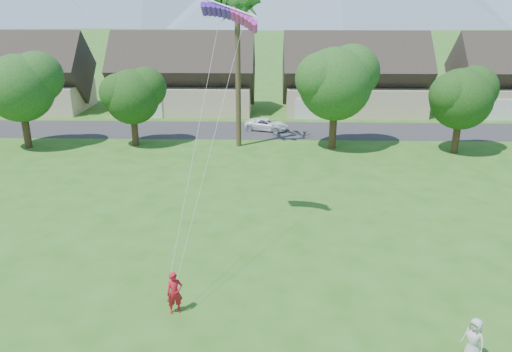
{
  "coord_description": "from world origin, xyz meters",
  "views": [
    {
      "loc": [
        0.64,
        -13.1,
        12.01
      ],
      "look_at": [
        0.0,
        10.0,
        3.8
      ],
      "focal_mm": 35.0,
      "sensor_mm": 36.0,
      "label": 1
    }
  ],
  "objects_px": {
    "watcher": "(474,340)",
    "parafoil_kite": "(231,13)",
    "kite_flyer": "(175,293)",
    "parked_car": "(267,124)"
  },
  "relations": [
    {
      "from": "parked_car",
      "to": "watcher",
      "type": "bearing_deg",
      "value": -149.69
    },
    {
      "from": "watcher",
      "to": "parafoil_kite",
      "type": "height_order",
      "value": "parafoil_kite"
    },
    {
      "from": "kite_flyer",
      "to": "watcher",
      "type": "xyz_separation_m",
      "value": [
        10.93,
        -2.53,
        -0.07
      ]
    },
    {
      "from": "parafoil_kite",
      "to": "kite_flyer",
      "type": "bearing_deg",
      "value": -94.97
    },
    {
      "from": "watcher",
      "to": "parafoil_kite",
      "type": "distance_m",
      "value": 17.42
    },
    {
      "from": "watcher",
      "to": "parked_car",
      "type": "xyz_separation_m",
      "value": [
        -7.45,
        32.47,
        -0.26
      ]
    },
    {
      "from": "kite_flyer",
      "to": "parafoil_kite",
      "type": "relative_size",
      "value": 0.62
    },
    {
      "from": "kite_flyer",
      "to": "parked_car",
      "type": "height_order",
      "value": "kite_flyer"
    },
    {
      "from": "parafoil_kite",
      "to": "watcher",
      "type": "bearing_deg",
      "value": -41.1
    },
    {
      "from": "watcher",
      "to": "parked_car",
      "type": "relative_size",
      "value": 0.4
    }
  ]
}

